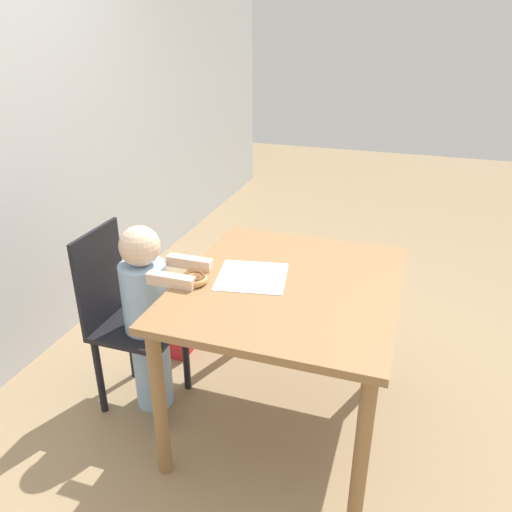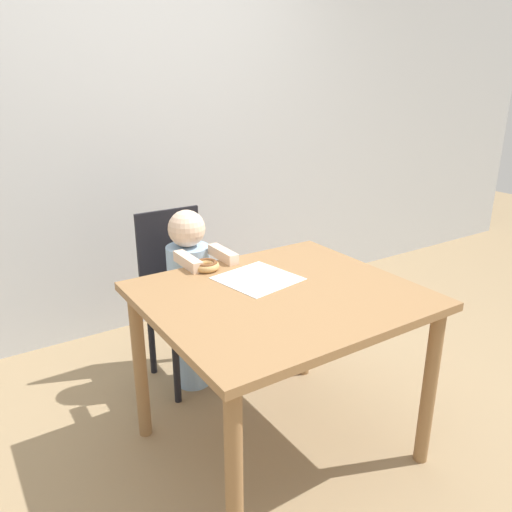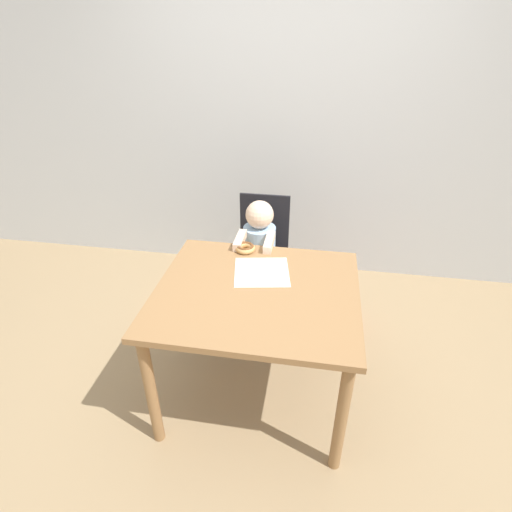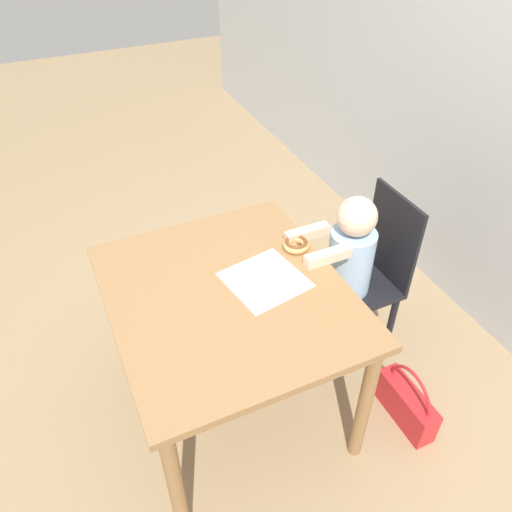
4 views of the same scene
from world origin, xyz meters
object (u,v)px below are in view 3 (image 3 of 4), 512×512
(chair, at_px, (262,259))
(donut, at_px, (245,248))
(child_figure, at_px, (259,263))
(handbag, at_px, (328,311))

(chair, xyz_separation_m, donut, (-0.04, -0.40, 0.32))
(child_figure, relative_size, handbag, 2.82)
(handbag, bearing_deg, child_figure, -173.30)
(chair, relative_size, handbag, 2.68)
(donut, distance_m, handbag, 0.95)
(child_figure, bearing_deg, chair, 90.00)
(chair, bearing_deg, child_figure, -90.00)
(chair, bearing_deg, donut, -96.26)
(chair, distance_m, donut, 0.51)
(donut, bearing_deg, chair, 83.74)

